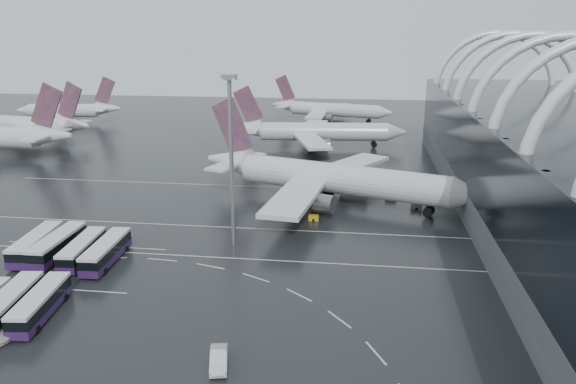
# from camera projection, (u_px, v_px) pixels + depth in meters

# --- Properties ---
(ground) EXTENTS (420.00, 420.00, 0.00)m
(ground) POSITION_uv_depth(u_px,v_px,m) (225.00, 253.00, 91.58)
(ground) COLOR black
(ground) RESTS_ON ground
(lane_marking_near) EXTENTS (120.00, 0.25, 0.01)m
(lane_marking_near) POSITION_uv_depth(u_px,v_px,m) (222.00, 258.00, 89.68)
(lane_marking_near) COLOR silver
(lane_marking_near) RESTS_ON ground
(lane_marking_mid) EXTENTS (120.00, 0.25, 0.01)m
(lane_marking_mid) POSITION_uv_depth(u_px,v_px,m) (241.00, 228.00, 102.99)
(lane_marking_mid) COLOR silver
(lane_marking_mid) RESTS_ON ground
(lane_marking_far) EXTENTS (120.00, 0.25, 0.01)m
(lane_marking_far) POSITION_uv_depth(u_px,v_px,m) (266.00, 187.00, 129.63)
(lane_marking_far) COLOR silver
(lane_marking_far) RESTS_ON ground
(bus_bay_line_south) EXTENTS (28.00, 0.25, 0.01)m
(bus_bay_line_south) POSITION_uv_depth(u_px,v_px,m) (33.00, 287.00, 79.41)
(bus_bay_line_south) COLOR silver
(bus_bay_line_south) RESTS_ON ground
(bus_bay_line_north) EXTENTS (28.00, 0.25, 0.01)m
(bus_bay_line_north) POSITION_uv_depth(u_px,v_px,m) (86.00, 246.00, 94.63)
(bus_bay_line_north) COLOR silver
(bus_bay_line_north) RESTS_ON ground
(airliner_main) EXTENTS (60.06, 52.08, 20.89)m
(airliner_main) POSITION_uv_depth(u_px,v_px,m) (329.00, 178.00, 116.60)
(airliner_main) COLOR silver
(airliner_main) RESTS_ON ground
(airliner_gate_b) EXTENTS (53.97, 48.32, 18.73)m
(airliner_gate_b) POSITION_uv_depth(u_px,v_px,m) (315.00, 132.00, 171.37)
(airliner_gate_b) COLOR silver
(airliner_gate_b) RESTS_ON ground
(airliner_gate_c) EXTENTS (48.55, 44.10, 17.46)m
(airliner_gate_c) POSITION_uv_depth(u_px,v_px,m) (328.00, 110.00, 219.94)
(airliner_gate_c) COLOR silver
(airliner_gate_c) RESTS_ON ground
(jet_remote_mid) EXTENTS (45.24, 36.58, 19.69)m
(jet_remote_mid) POSITION_uv_depth(u_px,v_px,m) (31.00, 126.00, 180.01)
(jet_remote_mid) COLOR silver
(jet_remote_mid) RESTS_ON ground
(jet_remote_far) EXTENTS (40.61, 32.78, 17.66)m
(jet_remote_far) POSITION_uv_depth(u_px,v_px,m) (71.00, 111.00, 216.80)
(jet_remote_far) COLOR silver
(jet_remote_far) RESTS_ON ground
(bus_row_near_a) EXTENTS (4.37, 14.18, 3.43)m
(bus_row_near_a) POSITION_uv_depth(u_px,v_px,m) (36.00, 244.00, 90.28)
(bus_row_near_a) COLOR #2C133D
(bus_row_near_a) RESTS_ON ground
(bus_row_near_b) EXTENTS (3.53, 14.08, 3.46)m
(bus_row_near_b) POSITION_uv_depth(u_px,v_px,m) (58.00, 245.00, 89.88)
(bus_row_near_b) COLOR #2C133D
(bus_row_near_b) RESTS_ON ground
(bus_row_near_c) EXTENTS (4.00, 13.35, 3.24)m
(bus_row_near_c) POSITION_uv_depth(u_px,v_px,m) (82.00, 249.00, 88.36)
(bus_row_near_c) COLOR #2C133D
(bus_row_near_c) RESTS_ON ground
(bus_row_near_d) EXTENTS (3.77, 13.88, 3.38)m
(bus_row_near_d) POSITION_uv_depth(u_px,v_px,m) (106.00, 251.00, 87.36)
(bus_row_near_d) COLOR #2C133D
(bus_row_near_d) RESTS_ON ground
(bus_row_far_b) EXTENTS (4.66, 13.90, 3.36)m
(bus_row_far_b) POSITION_uv_depth(u_px,v_px,m) (9.00, 305.00, 70.55)
(bus_row_far_b) COLOR #2C133D
(bus_row_far_b) RESTS_ON ground
(bus_row_far_c) EXTENTS (4.40, 13.30, 3.21)m
(bus_row_far_c) POSITION_uv_depth(u_px,v_px,m) (40.00, 304.00, 70.99)
(bus_row_far_c) COLOR #2C133D
(bus_row_far_c) RESTS_ON ground
(van_curve_c) EXTENTS (2.98, 5.60, 1.75)m
(van_curve_c) POSITION_uv_depth(u_px,v_px,m) (219.00, 359.00, 60.68)
(van_curve_c) COLOR silver
(van_curve_c) RESTS_ON ground
(floodlight_mast) EXTENTS (2.17, 2.17, 28.33)m
(floodlight_mast) POSITION_uv_depth(u_px,v_px,m) (231.00, 141.00, 90.03)
(floodlight_mast) COLOR gray
(floodlight_mast) RESTS_ON ground
(gse_cart_belly_b) EXTENTS (2.34, 1.38, 1.28)m
(gse_cart_belly_b) POSITION_uv_depth(u_px,v_px,m) (391.00, 195.00, 120.83)
(gse_cart_belly_b) COLOR slate
(gse_cart_belly_b) RESTS_ON ground
(gse_cart_belly_c) EXTENTS (1.89, 1.12, 1.03)m
(gse_cart_belly_c) POSITION_uv_depth(u_px,v_px,m) (314.00, 218.00, 106.87)
(gse_cart_belly_c) COLOR gold
(gse_cart_belly_c) RESTS_ON ground
(gse_cart_belly_d) EXTENTS (2.14, 1.26, 1.17)m
(gse_cart_belly_d) POSITION_uv_depth(u_px,v_px,m) (416.00, 206.00, 113.64)
(gse_cart_belly_d) COLOR slate
(gse_cart_belly_d) RESTS_ON ground
(gse_cart_belly_e) EXTENTS (2.25, 1.33, 1.23)m
(gse_cart_belly_e) POSITION_uv_depth(u_px,v_px,m) (322.00, 195.00, 121.43)
(gse_cart_belly_e) COLOR gold
(gse_cart_belly_e) RESTS_ON ground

